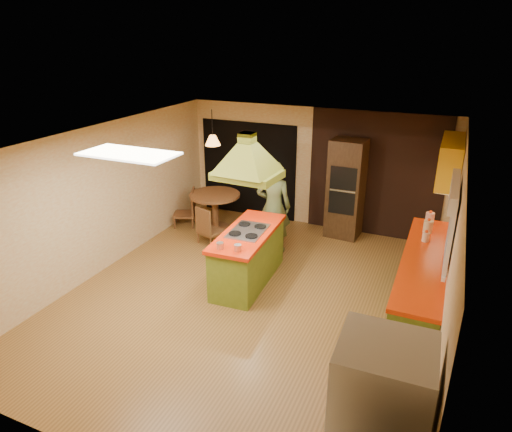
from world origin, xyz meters
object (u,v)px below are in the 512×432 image
at_px(kitchen_island, 248,256).
at_px(wall_oven, 346,189).
at_px(dining_table, 215,204).
at_px(man, 274,207).
at_px(canister_large, 430,219).

xyz_separation_m(kitchen_island, wall_oven, (1.01, 2.48, 0.53)).
relative_size(kitchen_island, dining_table, 1.76).
bearing_deg(dining_table, kitchen_island, -48.02).
bearing_deg(wall_oven, kitchen_island, -108.42).
bearing_deg(man, canister_large, 168.91).
height_order(kitchen_island, wall_oven, wall_oven).
relative_size(man, canister_large, 8.45).
xyz_separation_m(kitchen_island, canister_large, (2.65, 1.42, 0.57)).
xyz_separation_m(man, dining_table, (-1.48, 0.45, -0.33)).
height_order(kitchen_island, dining_table, kitchen_island).
bearing_deg(dining_table, wall_oven, 17.07).
height_order(man, wall_oven, wall_oven).
height_order(man, canister_large, man).
relative_size(kitchen_island, canister_large, 8.85).
xyz_separation_m(kitchen_island, man, (-0.05, 1.25, 0.42)).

